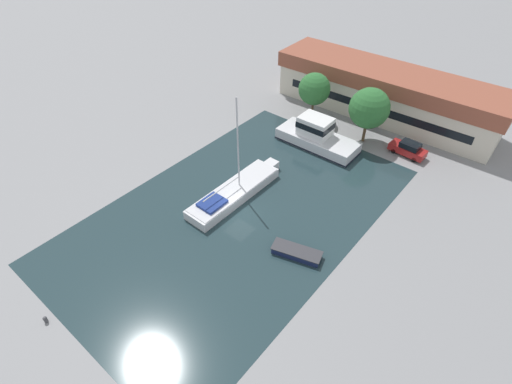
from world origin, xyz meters
The scene contains 10 objects.
ground_plane centered at (0.00, 0.00, 0.00)m, with size 440.00×440.00×0.00m, color gray.
water_canal centered at (0.00, 0.00, 0.00)m, with size 22.75×36.67×0.01m, color #23383D.
warehouse_building centered at (1.90, 28.19, 3.23)m, with size 31.09×8.62×6.38m.
quay_tree_near_building centered at (-4.91, 20.65, 4.43)m, with size 4.21×4.21×6.55m.
quay_tree_by_water centered at (3.25, 20.23, 4.63)m, with size 4.95×4.95×7.11m.
parked_car centered at (8.88, 20.84, 0.88)m, with size 4.43×2.00×1.77m.
sailboat_moored centered at (-2.08, 1.71, 0.62)m, with size 3.10×12.87×11.33m.
motor_cruiser centered at (-0.85, 15.55, 1.34)m, with size 10.41×4.13×3.74m.
small_dinghy centered at (7.80, -0.82, 0.34)m, with size 4.85×2.82×0.67m.
mooring_bollard centered at (-3.33, -19.01, 0.33)m, with size 0.32×0.32×0.62m.
Camera 1 is at (20.39, -21.71, 28.12)m, focal length 28.00 mm.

